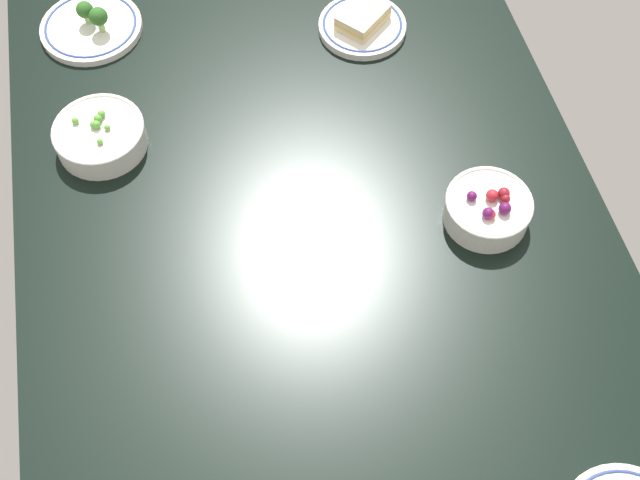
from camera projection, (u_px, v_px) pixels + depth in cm
name	position (u px, v px, depth cm)	size (l,w,h in cm)	color
dining_table	(320.00, 252.00, 134.92)	(147.78, 99.14, 4.00)	black
bowl_berries	(488.00, 209.00, 133.73)	(14.57, 14.57, 6.84)	white
plate_sandwich	(362.00, 24.00, 158.35)	(17.32, 17.32, 4.71)	white
bowl_peas	(100.00, 136.00, 142.16)	(16.21, 16.21, 6.02)	white
plate_broccoli	(91.00, 26.00, 158.41)	(19.97, 19.97, 6.79)	white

